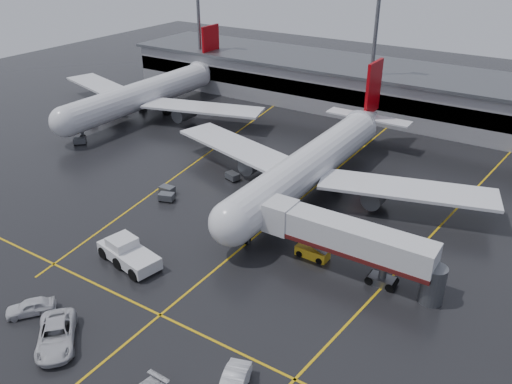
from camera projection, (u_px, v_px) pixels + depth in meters
The scene contains 20 objects.
ground at pixel (278, 218), 66.17m from camera, with size 220.00×220.00×0.00m, color black.
apron_line_centre at pixel (278, 218), 66.17m from camera, with size 0.25×90.00×0.02m, color gold.
apron_line_stop at pixel (160, 315), 49.71m from camera, with size 60.00×0.25×0.02m, color gold.
apron_line_left at pixel (202, 158), 83.28m from camera, with size 0.25×70.00×0.02m, color gold.
apron_line_right at pixel (443, 223), 64.99m from camera, with size 0.25×70.00×0.02m, color gold.
terminal at pixel (405, 93), 100.06m from camera, with size 122.00×19.00×8.60m.
light_mast_left at pixel (199, 22), 112.64m from camera, with size 3.00×1.20×25.45m.
light_mast_mid at pixel (375, 42), 93.39m from camera, with size 3.00×1.20×25.45m.
main_airliner at pixel (314, 161), 71.51m from camera, with size 48.80×45.60×14.10m.
second_airliner at pixel (148, 93), 100.70m from camera, with size 48.80×45.60×14.10m.
jet_bridge at pixel (347, 240), 54.18m from camera, with size 19.90×3.40×6.05m.
pushback_tractor at pixel (128, 253), 57.03m from camera, with size 8.33×4.72×2.81m.
belt_loader at pixel (312, 252), 58.19m from camera, with size 3.78×1.85×2.37m.
service_van_a at pixel (56, 335), 45.92m from camera, with size 3.10×6.72×1.87m, color silver.
service_van_d at pixel (30, 307), 49.60m from camera, with size 1.81×4.50×1.53m, color silver.
baggage_cart_a at pixel (167, 197), 69.96m from camera, with size 2.32×1.89×1.12m.
baggage_cart_b at pixel (167, 190), 71.83m from camera, with size 2.06×1.39×1.12m.
baggage_cart_c at pixel (232, 176), 75.71m from camera, with size 2.31×1.86×1.12m.
baggage_cart_d at pixel (92, 121), 97.10m from camera, with size 2.35×1.98×1.12m.
baggage_cart_e at pixel (80, 141), 88.08m from camera, with size 2.34×2.32×1.12m.
Camera 1 is at (28.71, -49.75, 33.14)m, focal length 36.65 mm.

